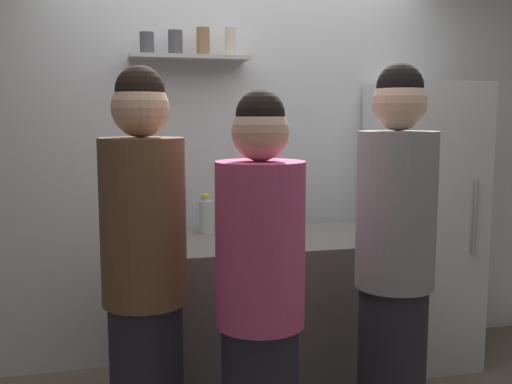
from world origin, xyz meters
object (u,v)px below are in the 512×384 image
(wine_bottle_green_glass, at_px, (286,205))
(person_brown_jacket, at_px, (145,290))
(baking_pan, at_px, (263,236))
(person_grey_hoodie, at_px, (394,274))
(utensil_holder, at_px, (133,242))
(person_pink_top, at_px, (260,314))
(water_bottle_plastic, at_px, (206,216))
(refrigerator, at_px, (421,224))
(wine_bottle_dark_glass, at_px, (137,214))
(wine_bottle_amber_glass, at_px, (146,211))

(wine_bottle_green_glass, height_order, person_brown_jacket, person_brown_jacket)
(baking_pan, bearing_deg, person_grey_hoodie, -59.25)
(wine_bottle_green_glass, xyz_separation_m, person_grey_hoodie, (0.17, -1.03, -0.16))
(utensil_holder, distance_m, person_grey_hoodie, 1.20)
(baking_pan, distance_m, person_brown_jacket, 0.89)
(person_pink_top, bearing_deg, water_bottle_plastic, -76.63)
(refrigerator, xyz_separation_m, water_bottle_plastic, (-1.44, -0.16, 0.14))
(baking_pan, xyz_separation_m, person_pink_top, (-0.24, -0.83, -0.13))
(person_grey_hoodie, bearing_deg, refrigerator, 113.63)
(refrigerator, height_order, wine_bottle_dark_glass, refrigerator)
(baking_pan, xyz_separation_m, wine_bottle_dark_glass, (-0.64, 0.24, 0.10))
(wine_bottle_amber_glass, bearing_deg, wine_bottle_green_glass, 0.36)
(refrigerator, relative_size, person_pink_top, 1.06)
(person_brown_jacket, bearing_deg, wine_bottle_green_glass, 98.63)
(refrigerator, xyz_separation_m, wine_bottle_amber_glass, (-1.76, -0.07, 0.17))
(water_bottle_plastic, height_order, person_brown_jacket, person_brown_jacket)
(person_brown_jacket, bearing_deg, water_bottle_plastic, 117.14)
(baking_pan, distance_m, wine_bottle_green_glass, 0.44)
(person_pink_top, bearing_deg, wine_bottle_dark_glass, -57.36)
(refrigerator, height_order, person_pink_top, refrigerator)
(person_pink_top, bearing_deg, person_grey_hoodie, -154.09)
(utensil_holder, bearing_deg, wine_bottle_green_glass, 29.56)
(refrigerator, distance_m, utensil_holder, 1.95)
(wine_bottle_dark_glass, distance_m, person_grey_hoodie, 1.40)
(wine_bottle_amber_glass, bearing_deg, wine_bottle_dark_glass, -118.39)
(wine_bottle_amber_glass, relative_size, wine_bottle_green_glass, 0.99)
(water_bottle_plastic, bearing_deg, refrigerator, 6.23)
(utensil_holder, bearing_deg, refrigerator, 17.64)
(person_grey_hoodie, bearing_deg, utensil_holder, -146.48)
(wine_bottle_amber_glass, xyz_separation_m, person_grey_hoodie, (0.99, -1.03, -0.16))
(person_pink_top, relative_size, person_brown_jacket, 0.94)
(wine_bottle_green_glass, bearing_deg, baking_pan, -124.04)
(wine_bottle_amber_glass, distance_m, person_pink_top, 1.25)
(baking_pan, relative_size, utensil_holder, 1.52)
(utensil_holder, distance_m, wine_bottle_amber_glass, 0.53)
(utensil_holder, distance_m, water_bottle_plastic, 0.61)
(person_pink_top, bearing_deg, wine_bottle_green_glass, -99.58)
(wine_bottle_green_glass, bearing_deg, person_brown_jacket, -133.35)
(wine_bottle_dark_glass, bearing_deg, water_bottle_plastic, 3.06)
(wine_bottle_amber_glass, relative_size, person_pink_top, 0.19)
(baking_pan, height_order, wine_bottle_dark_glass, wine_bottle_dark_glass)
(utensil_holder, height_order, water_bottle_plastic, utensil_holder)
(utensil_holder, bearing_deg, wine_bottle_dark_glass, 84.00)
(wine_bottle_amber_glass, bearing_deg, water_bottle_plastic, -14.30)
(utensil_holder, height_order, wine_bottle_dark_glass, wine_bottle_dark_glass)
(wine_bottle_dark_glass, xyz_separation_m, person_pink_top, (0.40, -1.08, -0.23))
(wine_bottle_green_glass, distance_m, person_grey_hoodie, 1.06)
(wine_bottle_green_glass, bearing_deg, water_bottle_plastic, -170.01)
(wine_bottle_dark_glass, relative_size, person_brown_jacket, 0.18)
(person_grey_hoodie, height_order, person_brown_jacket, person_grey_hoodie)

